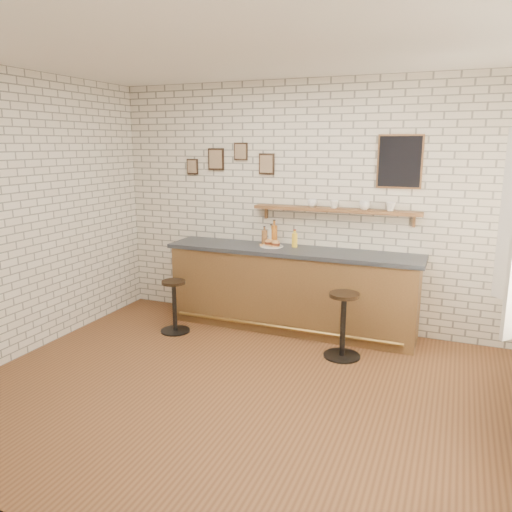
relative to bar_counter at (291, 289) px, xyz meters
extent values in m
plane|color=brown|center=(0.06, -1.70, -0.51)|extent=(5.00, 5.00, 0.00)
cube|color=brown|center=(0.00, 0.00, -0.03)|extent=(3.00, 0.58, 0.96)
cube|color=#2D333A|center=(0.00, 0.00, 0.48)|extent=(3.10, 0.62, 0.05)
cylinder|color=olive|center=(0.00, -0.32, -0.39)|extent=(2.79, 0.04, 0.04)
cylinder|color=white|center=(-0.27, 0.04, 0.51)|extent=(0.28, 0.28, 0.01)
cylinder|color=#EAAE52|center=(-0.21, 0.06, 0.52)|extent=(0.05, 0.05, 0.00)
cylinder|color=#EAAE52|center=(-0.24, 0.03, 0.52)|extent=(0.05, 0.05, 0.00)
cylinder|color=#EAAE52|center=(-0.38, 0.11, 0.52)|extent=(0.06, 0.06, 0.00)
cylinder|color=#EAAE52|center=(-0.25, 0.07, 0.52)|extent=(0.06, 0.06, 0.00)
cylinder|color=#EAAE52|center=(-0.39, 0.00, 0.52)|extent=(0.06, 0.06, 0.00)
cylinder|color=#EAAE52|center=(-0.22, 0.04, 0.52)|extent=(0.04, 0.04, 0.00)
cylinder|color=#EAAE52|center=(-0.27, -0.01, 0.52)|extent=(0.05, 0.05, 0.00)
cylinder|color=#EAAE52|center=(-0.38, -0.03, 0.52)|extent=(0.04, 0.04, 0.00)
cylinder|color=#EAAE52|center=(-0.42, 0.05, 0.52)|extent=(0.05, 0.05, 0.00)
cylinder|color=#EAAE52|center=(-0.23, -0.01, 0.52)|extent=(0.06, 0.06, 0.00)
cylinder|color=#EAAE52|center=(-0.38, 0.07, 0.52)|extent=(0.04, 0.04, 0.00)
cylinder|color=#EAAE52|center=(-0.25, 0.03, 0.52)|extent=(0.05, 0.05, 0.00)
cylinder|color=#EAAE52|center=(-0.22, 0.07, 0.52)|extent=(0.05, 0.05, 0.00)
cylinder|color=brown|center=(-0.40, 0.13, 0.59)|extent=(0.07, 0.07, 0.18)
cylinder|color=brown|center=(-0.40, 0.13, 0.71)|extent=(0.03, 0.03, 0.04)
cylinder|color=black|center=(-0.40, 0.13, 0.73)|extent=(0.03, 0.03, 0.01)
cylinder|color=beige|center=(-0.31, 0.13, 0.61)|extent=(0.07, 0.07, 0.21)
cylinder|color=beige|center=(-0.31, 0.13, 0.73)|extent=(0.02, 0.02, 0.05)
cylinder|color=black|center=(-0.31, 0.13, 0.76)|extent=(0.03, 0.03, 0.01)
cylinder|color=#A1571A|center=(-0.27, 0.13, 0.63)|extent=(0.08, 0.08, 0.25)
cylinder|color=#A1571A|center=(-0.27, 0.13, 0.78)|extent=(0.03, 0.03, 0.06)
cylinder|color=black|center=(-0.27, 0.13, 0.82)|extent=(0.03, 0.03, 0.01)
cylinder|color=yellow|center=(-0.01, 0.13, 0.59)|extent=(0.07, 0.07, 0.17)
cylinder|color=yellow|center=(-0.01, 0.13, 0.69)|extent=(0.03, 0.03, 0.03)
cylinder|color=maroon|center=(-0.01, 0.13, 0.72)|extent=(0.04, 0.04, 0.01)
cylinder|color=black|center=(-1.27, -0.64, -0.50)|extent=(0.36, 0.36, 0.02)
cylinder|color=black|center=(-1.27, -0.64, -0.19)|extent=(0.05, 0.05, 0.59)
cylinder|color=black|center=(-1.27, -0.64, 0.12)|extent=(0.31, 0.31, 0.04)
cylinder|color=black|center=(0.78, -0.60, -0.50)|extent=(0.40, 0.40, 0.02)
cylinder|color=black|center=(0.78, -0.60, -0.16)|extent=(0.06, 0.06, 0.66)
cylinder|color=black|center=(0.78, -0.60, 0.19)|extent=(0.41, 0.41, 0.04)
cube|color=brown|center=(0.46, 0.20, 0.97)|extent=(2.00, 0.18, 0.04)
cube|color=brown|center=(-0.44, 0.27, 0.89)|extent=(0.03, 0.04, 0.16)
cube|color=brown|center=(1.36, 0.27, 0.89)|extent=(0.03, 0.04, 0.16)
imported|color=white|center=(0.19, 0.20, 1.04)|extent=(0.12, 0.12, 0.09)
imported|color=white|center=(0.45, 0.20, 1.04)|extent=(0.13, 0.13, 0.09)
imported|color=white|center=(0.81, 0.20, 1.04)|extent=(0.15, 0.15, 0.10)
imported|color=white|center=(1.10, 0.20, 1.04)|extent=(0.11, 0.11, 0.10)
cube|color=black|center=(-1.14, 0.28, 1.54)|extent=(0.22, 0.02, 0.28)
cube|color=black|center=(-0.79, 0.28, 1.64)|extent=(0.18, 0.02, 0.22)
cube|color=black|center=(-0.44, 0.28, 1.49)|extent=(0.20, 0.02, 0.26)
cube|color=black|center=(-1.49, 0.28, 1.44)|extent=(0.16, 0.02, 0.20)
cube|color=black|center=(1.16, 0.28, 1.54)|extent=(0.46, 0.02, 0.56)
camera|label=1|loc=(1.82, -5.59, 1.74)|focal=35.00mm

